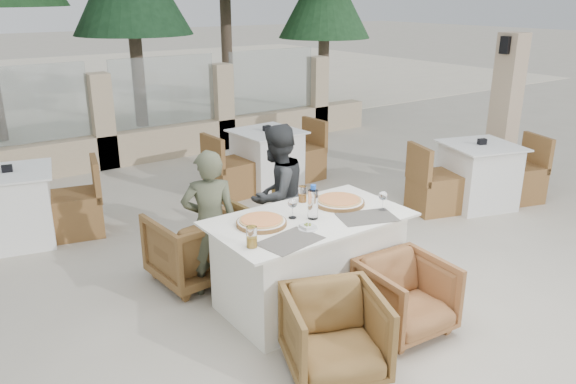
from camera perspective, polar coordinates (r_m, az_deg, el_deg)
ground at (r=4.84m, az=0.52°, el=-11.00°), size 80.00×80.00×0.00m
perimeter_wall_far at (r=8.70m, az=-18.43°, el=7.46°), size 10.00×0.34×1.60m
lantern_pillar at (r=8.09m, az=21.18°, el=7.77°), size 0.34×0.34×2.00m
pine_far_right at (r=12.68m, az=3.74°, el=18.43°), size 1.98×1.98×4.50m
dining_table at (r=4.64m, az=2.15°, el=-7.02°), size 1.60×0.90×0.77m
placemat_near_left at (r=4.06m, az=0.21°, el=-4.99°), size 0.50×0.37×0.00m
placemat_near_right at (r=4.52m, az=8.04°, el=-2.54°), size 0.52×0.43×0.00m
pizza_left at (r=4.33m, az=-2.72°, el=-3.04°), size 0.49×0.49×0.05m
pizza_right at (r=4.77m, az=5.24°, el=-0.92°), size 0.51×0.51×0.06m
water_bottle at (r=4.41m, az=2.56°, el=-1.01°), size 0.09×0.09×0.28m
wine_glass_centre at (r=4.43m, az=0.46°, el=-1.56°), size 0.10×0.10×0.18m
wine_glass_corner at (r=4.67m, az=9.62°, el=-0.76°), size 0.09×0.09×0.18m
beer_glass_left at (r=3.95m, az=-3.71°, el=-4.57°), size 0.08×0.08×0.15m
beer_glass_right at (r=4.79m, az=1.49°, el=-0.21°), size 0.08×0.08×0.14m
olive_dish at (r=4.26m, az=2.02°, el=-3.51°), size 0.14×0.14×0.04m
armchair_far_left at (r=5.10m, az=-9.57°, el=-5.50°), size 0.74×0.76×0.65m
armchair_far_right at (r=5.53m, az=-1.93°, el=-3.45°), size 0.69×0.71×0.60m
armchair_near_left at (r=3.89m, az=4.76°, el=-14.19°), size 0.83×0.84×0.59m
armchair_near_right at (r=4.43m, az=11.88°, el=-10.32°), size 0.65×0.67×0.57m
diner_left at (r=4.75m, az=-7.92°, el=-3.20°), size 0.55×0.46×1.28m
diner_right at (r=5.25m, az=-1.14°, el=-0.35°), size 0.78×0.69×1.35m
bg_table_a at (r=6.41m, az=-26.09°, el=-1.44°), size 1.78×1.17×0.77m
bg_table_b at (r=7.49m, az=-2.13°, el=3.36°), size 1.68×0.90×0.77m
bg_table_c at (r=7.18m, az=18.75°, el=1.61°), size 1.81×1.27×0.77m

